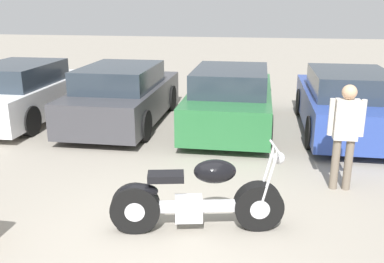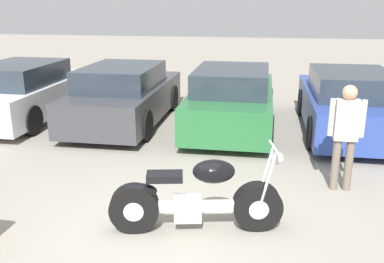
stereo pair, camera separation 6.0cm
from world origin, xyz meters
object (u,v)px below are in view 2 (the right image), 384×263
object	(u,v)px
parked_car_green	(232,99)
parked_car_blue	(348,103)
parked_car_dark_grey	(125,96)
motorcycle	(195,199)
parked_car_white	(26,92)
person_standing	(346,129)

from	to	relation	value
parked_car_green	parked_car_blue	size ratio (longest dim) A/B	1.00
parked_car_dark_grey	parked_car_blue	xyz separation A→B (m)	(4.99, 0.06, 0.00)
motorcycle	parked_car_green	bearing A→B (deg)	88.91
parked_car_white	parked_car_dark_grey	world-z (taller)	same
motorcycle	person_standing	world-z (taller)	person_standing
parked_car_dark_grey	parked_car_green	size ratio (longest dim) A/B	1.00
parked_car_white	parked_car_blue	size ratio (longest dim) A/B	1.00
parked_car_dark_grey	parked_car_green	bearing A→B (deg)	0.67
parked_car_blue	parked_car_dark_grey	bearing A→B (deg)	-179.32
motorcycle	parked_car_blue	distance (m)	5.35
person_standing	parked_car_white	bearing A→B (deg)	156.27
parked_car_white	parked_car_blue	world-z (taller)	same
parked_car_green	motorcycle	bearing A→B (deg)	-91.09
parked_car_dark_grey	parked_car_blue	world-z (taller)	same
parked_car_white	person_standing	xyz separation A→B (m)	(6.90, -3.03, 0.31)
parked_car_dark_grey	parked_car_white	bearing A→B (deg)	-179.41
parked_car_white	parked_car_dark_grey	size ratio (longest dim) A/B	1.00
parked_car_white	parked_car_green	distance (m)	4.99
parked_car_white	person_standing	size ratio (longest dim) A/B	2.63
person_standing	parked_car_blue	bearing A→B (deg)	79.44
parked_car_blue	parked_car_green	bearing A→B (deg)	-179.31
parked_car_dark_grey	person_standing	xyz separation A→B (m)	(4.41, -3.06, 0.31)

